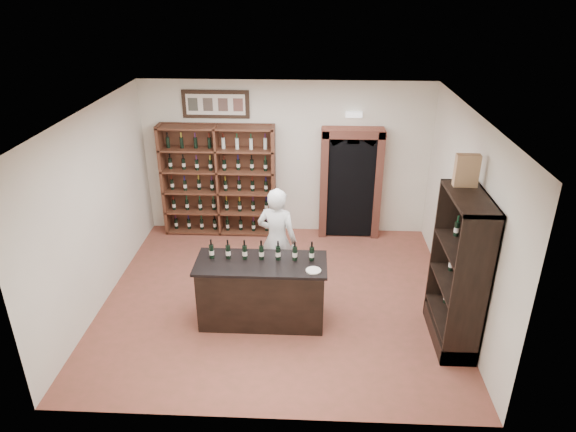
# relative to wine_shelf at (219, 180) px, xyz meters

# --- Properties ---
(floor) EXTENTS (5.50, 5.50, 0.00)m
(floor) POSITION_rel_wine_shelf_xyz_m (1.30, -2.33, -1.10)
(floor) COLOR brown
(floor) RESTS_ON ground
(ceiling) EXTENTS (5.50, 5.50, 0.00)m
(ceiling) POSITION_rel_wine_shelf_xyz_m (1.30, -2.33, 1.90)
(ceiling) COLOR white
(ceiling) RESTS_ON wall_back
(wall_back) EXTENTS (5.50, 0.04, 3.00)m
(wall_back) POSITION_rel_wine_shelf_xyz_m (1.30, 0.17, 0.40)
(wall_back) COLOR silver
(wall_back) RESTS_ON ground
(wall_left) EXTENTS (0.04, 5.00, 3.00)m
(wall_left) POSITION_rel_wine_shelf_xyz_m (-1.45, -2.33, 0.40)
(wall_left) COLOR silver
(wall_left) RESTS_ON ground
(wall_right) EXTENTS (0.04, 5.00, 3.00)m
(wall_right) POSITION_rel_wine_shelf_xyz_m (4.05, -2.33, 0.40)
(wall_right) COLOR silver
(wall_right) RESTS_ON ground
(wine_shelf) EXTENTS (2.20, 0.38, 2.20)m
(wine_shelf) POSITION_rel_wine_shelf_xyz_m (0.00, 0.00, 0.00)
(wine_shelf) COLOR #542F1D
(wine_shelf) RESTS_ON ground
(framed_picture) EXTENTS (1.25, 0.04, 0.52)m
(framed_picture) POSITION_rel_wine_shelf_xyz_m (0.00, 0.14, 1.45)
(framed_picture) COLOR black
(framed_picture) RESTS_ON wall_back
(arched_doorway) EXTENTS (1.17, 0.35, 2.17)m
(arched_doorway) POSITION_rel_wine_shelf_xyz_m (2.55, -0.00, 0.04)
(arched_doorway) COLOR black
(arched_doorway) RESTS_ON ground
(emergency_light) EXTENTS (0.30, 0.10, 0.10)m
(emergency_light) POSITION_rel_wine_shelf_xyz_m (2.55, 0.09, 1.30)
(emergency_light) COLOR white
(emergency_light) RESTS_ON wall_back
(tasting_counter) EXTENTS (1.88, 0.78, 1.00)m
(tasting_counter) POSITION_rel_wine_shelf_xyz_m (1.10, -2.93, -0.61)
(tasting_counter) COLOR black
(tasting_counter) RESTS_ON ground
(counter_bottle_0) EXTENTS (0.07, 0.07, 0.30)m
(counter_bottle_0) POSITION_rel_wine_shelf_xyz_m (0.38, -2.85, 0.01)
(counter_bottle_0) COLOR black
(counter_bottle_0) RESTS_ON tasting_counter
(counter_bottle_1) EXTENTS (0.07, 0.07, 0.30)m
(counter_bottle_1) POSITION_rel_wine_shelf_xyz_m (0.62, -2.85, 0.01)
(counter_bottle_1) COLOR black
(counter_bottle_1) RESTS_ON tasting_counter
(counter_bottle_2) EXTENTS (0.07, 0.07, 0.30)m
(counter_bottle_2) POSITION_rel_wine_shelf_xyz_m (0.86, -2.85, 0.01)
(counter_bottle_2) COLOR black
(counter_bottle_2) RESTS_ON tasting_counter
(counter_bottle_3) EXTENTS (0.07, 0.07, 0.30)m
(counter_bottle_3) POSITION_rel_wine_shelf_xyz_m (1.10, -2.85, 0.01)
(counter_bottle_3) COLOR black
(counter_bottle_3) RESTS_ON tasting_counter
(counter_bottle_4) EXTENTS (0.07, 0.07, 0.30)m
(counter_bottle_4) POSITION_rel_wine_shelf_xyz_m (1.34, -2.85, 0.01)
(counter_bottle_4) COLOR black
(counter_bottle_4) RESTS_ON tasting_counter
(counter_bottle_5) EXTENTS (0.07, 0.07, 0.30)m
(counter_bottle_5) POSITION_rel_wine_shelf_xyz_m (1.58, -2.85, 0.01)
(counter_bottle_5) COLOR black
(counter_bottle_5) RESTS_ON tasting_counter
(counter_bottle_6) EXTENTS (0.07, 0.07, 0.30)m
(counter_bottle_6) POSITION_rel_wine_shelf_xyz_m (1.82, -2.85, 0.01)
(counter_bottle_6) COLOR black
(counter_bottle_6) RESTS_ON tasting_counter
(side_cabinet) EXTENTS (0.48, 1.20, 2.20)m
(side_cabinet) POSITION_rel_wine_shelf_xyz_m (3.82, -3.23, -0.35)
(side_cabinet) COLOR black
(side_cabinet) RESTS_ON ground
(shopkeeper) EXTENTS (0.73, 0.57, 1.77)m
(shopkeeper) POSITION_rel_wine_shelf_xyz_m (1.27, -2.03, -0.21)
(shopkeeper) COLOR silver
(shopkeeper) RESTS_ON ground
(plate) EXTENTS (0.21, 0.21, 0.02)m
(plate) POSITION_rel_wine_shelf_xyz_m (1.85, -3.14, -0.09)
(plate) COLOR beige
(plate) RESTS_ON tasting_counter
(wine_crate) EXTENTS (0.31, 0.13, 0.43)m
(wine_crate) POSITION_rel_wine_shelf_xyz_m (3.80, -2.89, 1.32)
(wine_crate) COLOR tan
(wine_crate) RESTS_ON side_cabinet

